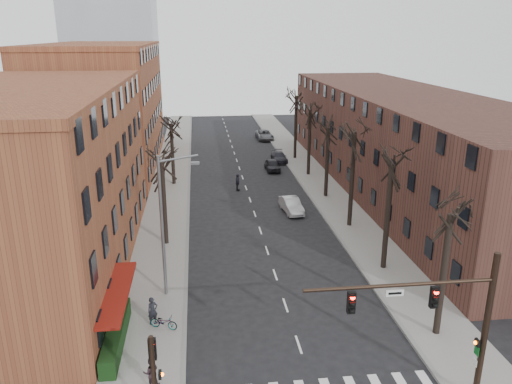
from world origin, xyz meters
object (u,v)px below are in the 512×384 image
object	(u,v)px
parked_car_near	(272,165)
bicycle	(164,322)
silver_sedan	(291,205)
pedestrian_a	(153,311)
parked_car_mid	(279,157)

from	to	relation	value
parked_car_near	bicycle	xyz separation A→B (m)	(-10.91, -32.40, -0.10)
parked_car_near	bicycle	distance (m)	34.19
silver_sedan	parked_car_near	size ratio (longest dim) A/B	1.04
silver_sedan	pedestrian_a	world-z (taller)	pedestrian_a
bicycle	parked_car_mid	bearing A→B (deg)	3.80
bicycle	parked_car_near	bearing A→B (deg)	3.96
parked_car_near	parked_car_mid	bearing A→B (deg)	69.20
parked_car_mid	bicycle	size ratio (longest dim) A/B	2.70
parked_car_mid	silver_sedan	bearing A→B (deg)	-95.85
pedestrian_a	bicycle	bearing A→B (deg)	-70.44
parked_car_near	parked_car_mid	xyz separation A→B (m)	(1.50, 4.13, -0.05)
parked_car_mid	bicycle	bearing A→B (deg)	-108.71
parked_car_near	silver_sedan	bearing A→B (deg)	-92.50
parked_car_near	pedestrian_a	bearing A→B (deg)	-110.74
parked_car_near	pedestrian_a	distance (m)	33.86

